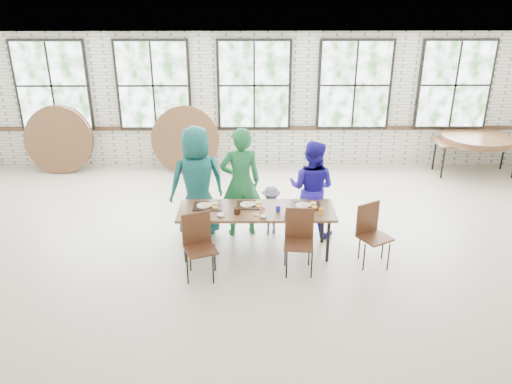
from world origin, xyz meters
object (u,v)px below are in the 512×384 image
(dining_table, at_px, (256,212))
(storage_table, at_px, (476,144))
(chair_near_left, at_px, (198,240))
(chair_near_right, at_px, (299,235))

(dining_table, xyz_separation_m, storage_table, (4.85, 3.45, -0.00))
(chair_near_left, relative_size, storage_table, 0.52)
(storage_table, bearing_deg, chair_near_right, -136.03)
(chair_near_left, bearing_deg, chair_near_right, -15.56)
(dining_table, bearing_deg, chair_near_left, -142.51)
(chair_near_left, height_order, storage_table, chair_near_left)
(dining_table, bearing_deg, chair_near_right, -38.95)
(chair_near_right, distance_m, storage_table, 5.79)
(chair_near_left, bearing_deg, storage_table, 14.62)
(chair_near_left, xyz_separation_m, storage_table, (5.68, 4.10, 0.13))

